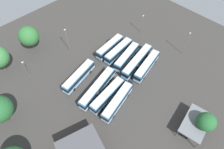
% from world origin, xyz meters
% --- Properties ---
extents(ground_plane, '(96.94, 96.94, 0.00)m').
position_xyz_m(ground_plane, '(0.00, 0.00, 0.00)').
color(ground_plane, '#383533').
extents(bus_row0_slot0, '(13.14, 5.25, 3.47)m').
position_xyz_m(bus_row0_slot0, '(-6.74, -8.39, 1.84)').
color(bus_row0_slot0, teal).
rests_on(bus_row0_slot0, ground_plane).
extents(bus_row0_slot1, '(12.97, 3.99, 3.47)m').
position_xyz_m(bus_row0_slot1, '(-7.22, -4.91, 1.84)').
color(bus_row0_slot1, teal).
rests_on(bus_row0_slot1, ground_plane).
extents(bus_row0_slot2, '(15.44, 5.90, 3.47)m').
position_xyz_m(bus_row0_slot2, '(-7.64, -1.09, 1.84)').
color(bus_row0_slot2, teal).
rests_on(bus_row0_slot2, ground_plane).
extents(bus_row0_slot4, '(13.10, 5.20, 3.47)m').
position_xyz_m(bus_row0_slot4, '(-8.83, 6.06, 1.84)').
color(bus_row0_slot4, teal).
rests_on(bus_row0_slot4, ground_plane).
extents(bus_row1_slot0, '(13.35, 5.06, 3.47)m').
position_xyz_m(bus_row1_slot0, '(9.23, -5.82, 1.84)').
color(bus_row1_slot0, teal).
rests_on(bus_row1_slot0, ground_plane).
extents(bus_row1_slot1, '(15.47, 5.16, 3.47)m').
position_xyz_m(bus_row1_slot1, '(8.45, -2.38, 1.84)').
color(bus_row1_slot1, teal).
rests_on(bus_row1_slot1, ground_plane).
extents(bus_row1_slot2, '(12.61, 4.99, 3.47)m').
position_xyz_m(bus_row1_slot2, '(7.56, 1.33, 1.84)').
color(bus_row1_slot2, teal).
rests_on(bus_row1_slot2, ground_plane).
extents(bus_row1_slot3, '(12.43, 3.71, 3.47)m').
position_xyz_m(bus_row1_slot3, '(7.53, 5.13, 1.84)').
color(bus_row1_slot3, teal).
rests_on(bus_row1_slot3, ground_plane).
extents(bus_row1_slot4, '(12.19, 3.69, 3.47)m').
position_xyz_m(bus_row1_slot4, '(6.80, 8.57, 1.84)').
color(bus_row1_slot4, teal).
rests_on(bus_row1_slot4, ground_plane).
extents(maintenance_shelter, '(10.19, 7.17, 3.49)m').
position_xyz_m(maintenance_shelter, '(2.34, -26.95, 3.30)').
color(maintenance_shelter, slate).
rests_on(maintenance_shelter, ground_plane).
extents(lamp_post_mid_lot, '(0.56, 0.28, 7.50)m').
position_xyz_m(lamp_post_mid_lot, '(-19.32, 17.49, 4.16)').
color(lamp_post_mid_lot, slate).
rests_on(lamp_post_mid_lot, ground_plane).
extents(lamp_post_far_corner, '(0.56, 0.28, 9.23)m').
position_xyz_m(lamp_post_far_corner, '(-3.19, 18.74, 5.04)').
color(lamp_post_far_corner, slate).
rests_on(lamp_post_far_corner, ground_plane).
extents(lamp_post_by_building, '(0.56, 0.28, 7.65)m').
position_xyz_m(lamp_post_by_building, '(22.08, 7.28, 4.24)').
color(lamp_post_by_building, slate).
rests_on(lamp_post_by_building, ground_plane).
extents(lamp_post_near_entrance, '(0.56, 0.28, 9.15)m').
position_xyz_m(lamp_post_near_entrance, '(23.80, -10.01, 5.00)').
color(lamp_post_near_entrance, slate).
rests_on(lamp_post_near_entrance, ground_plane).
extents(tree_north_edge, '(4.70, 4.70, 7.47)m').
position_xyz_m(tree_north_edge, '(3.24, -28.55, 5.10)').
color(tree_north_edge, brown).
rests_on(tree_north_edge, ground_plane).
extents(tree_west_edge, '(6.71, 6.71, 9.04)m').
position_xyz_m(tree_west_edge, '(-11.76, 28.40, 5.67)').
color(tree_west_edge, brown).
rests_on(tree_west_edge, ground_plane).
extents(puddle_near_shelter, '(4.09, 4.09, 0.01)m').
position_xyz_m(puddle_near_shelter, '(10.10, 11.20, 0.00)').
color(puddle_near_shelter, black).
rests_on(puddle_near_shelter, ground_plane).
extents(puddle_back_corner, '(3.30, 3.30, 0.01)m').
position_xyz_m(puddle_back_corner, '(0.72, -5.63, 0.00)').
color(puddle_back_corner, black).
rests_on(puddle_back_corner, ground_plane).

